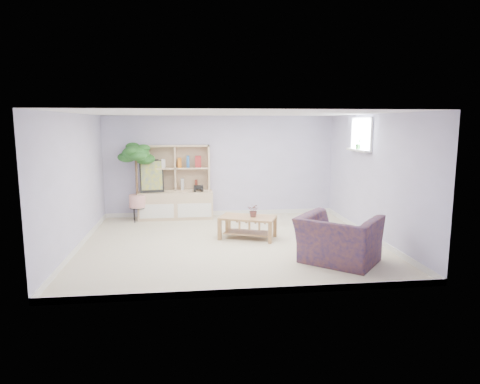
{
  "coord_description": "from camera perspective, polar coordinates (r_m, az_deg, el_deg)",
  "views": [
    {
      "loc": [
        -0.77,
        -7.75,
        2.23
      ],
      "look_at": [
        0.2,
        0.23,
        0.93
      ],
      "focal_mm": 32.0,
      "sensor_mm": 36.0,
      "label": 1
    }
  ],
  "objects": [
    {
      "name": "sill_plant",
      "position": [
        9.05,
        15.5,
        6.24
      ],
      "size": [
        0.16,
        0.14,
        0.23
      ],
      "primitive_type": "imported",
      "rotation": [
        0.0,
        0.0,
        0.39
      ],
      "color": "#174115",
      "rests_on": "window_sill"
    },
    {
      "name": "storage_unit",
      "position": [
        10.09,
        -8.6,
        1.29
      ],
      "size": [
        1.72,
        0.58,
        1.72
      ],
      "primitive_type": null,
      "color": "tan",
      "rests_on": "floor"
    },
    {
      "name": "window",
      "position": [
        9.05,
        15.94,
        7.4
      ],
      "size": [
        0.1,
        0.98,
        0.68
      ],
      "primitive_type": null,
      "color": "#D1E5FF",
      "rests_on": "walls"
    },
    {
      "name": "poster",
      "position": [
        10.03,
        -11.68,
        2.05
      ],
      "size": [
        0.55,
        0.2,
        0.74
      ],
      "primitive_type": null,
      "rotation": [
        0.0,
        0.0,
        0.15
      ],
      "color": "yellow",
      "rests_on": "storage_unit"
    },
    {
      "name": "walls",
      "position": [
        7.85,
        -1.25,
        1.66
      ],
      "size": [
        5.51,
        5.01,
        2.4
      ],
      "color": "#B5B1D1",
      "rests_on": "floor"
    },
    {
      "name": "ceiling",
      "position": [
        7.79,
        -1.28,
        10.45
      ],
      "size": [
        5.5,
        5.0,
        0.01
      ],
      "primitive_type": "cube",
      "color": "white",
      "rests_on": "walls"
    },
    {
      "name": "floor_tree",
      "position": [
        9.94,
        -13.6,
        1.24
      ],
      "size": [
        0.77,
        0.77,
        1.8
      ],
      "primitive_type": null,
      "rotation": [
        0.0,
        0.0,
        0.18
      ],
      "color": "#174115",
      "rests_on": "floor"
    },
    {
      "name": "window_sill",
      "position": [
        9.04,
        15.5,
        5.39
      ],
      "size": [
        0.14,
        1.0,
        0.04
      ],
      "primitive_type": "cube",
      "color": "white",
      "rests_on": "walls"
    },
    {
      "name": "table_plant",
      "position": [
        8.27,
        1.85,
        -2.46
      ],
      "size": [
        0.3,
        0.29,
        0.26
      ],
      "primitive_type": "imported",
      "rotation": [
        0.0,
        0.0,
        -0.51
      ],
      "color": "#1D5921",
      "rests_on": "coffee_table"
    },
    {
      "name": "toy_truck",
      "position": [
        10.04,
        -5.55,
        0.55
      ],
      "size": [
        0.32,
        0.23,
        0.16
      ],
      "primitive_type": null,
      "rotation": [
        0.0,
        0.0,
        -0.06
      ],
      "color": "black",
      "rests_on": "storage_unit"
    },
    {
      "name": "coffee_table",
      "position": [
        8.35,
        1.04,
        -4.75
      ],
      "size": [
        1.19,
        0.93,
        0.43
      ],
      "primitive_type": null,
      "rotation": [
        0.0,
        0.0,
        -0.38
      ],
      "color": "#997247",
      "rests_on": "floor"
    },
    {
      "name": "baseboard",
      "position": [
        8.09,
        -1.22,
        -6.44
      ],
      "size": [
        5.5,
        5.0,
        0.1
      ],
      "primitive_type": null,
      "color": "white",
      "rests_on": "floor"
    },
    {
      "name": "armchair",
      "position": [
        7.05,
        13.02,
        -5.78
      ],
      "size": [
        1.57,
        1.55,
        0.88
      ],
      "primitive_type": "imported",
      "rotation": [
        0.0,
        0.0,
        2.43
      ],
      "color": "#191B4E",
      "rests_on": "floor"
    },
    {
      "name": "floor",
      "position": [
        8.1,
        -1.22,
        -6.78
      ],
      "size": [
        5.5,
        5.0,
        0.01
      ],
      "primitive_type": "cube",
      "color": "beige",
      "rests_on": "ground"
    }
  ]
}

